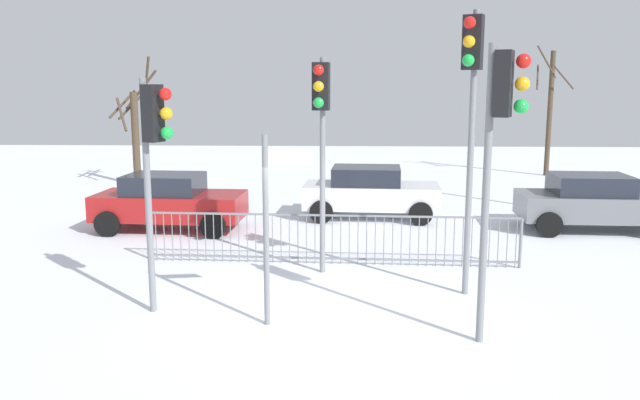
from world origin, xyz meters
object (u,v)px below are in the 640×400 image
car_white_trailing (370,191)px  traffic_light_mid_right (471,91)px  car_grey_near (593,202)px  bare_tree_left (135,130)px  bare_tree_centre (550,110)px  traffic_light_rear_left (500,128)px  traffic_light_mid_left (153,143)px  traffic_light_foreground_right (321,117)px  direction_sign_post (270,220)px  car_red_mid (169,201)px

car_white_trailing → traffic_light_mid_right: bearing=-75.0°
car_white_trailing → car_grey_near: same height
bare_tree_left → bare_tree_centre: size_ratio=0.89×
traffic_light_rear_left → bare_tree_centre: bearing=-176.7°
traffic_light_mid_left → traffic_light_mid_right: traffic_light_mid_right is taller
traffic_light_foreground_right → direction_sign_post: (-0.69, -2.75, -1.44)m
car_red_mid → bare_tree_centre: (13.10, 10.91, 1.98)m
traffic_light_rear_left → bare_tree_left: size_ratio=0.89×
car_grey_near → traffic_light_mid_left: bearing=-142.8°
traffic_light_mid_left → traffic_light_mid_right: size_ratio=0.77×
traffic_light_rear_left → bare_tree_centre: 19.24m
car_red_mid → traffic_light_mid_left: bearing=-73.3°
direction_sign_post → car_red_mid: direction_sign_post is taller
traffic_light_mid_right → car_white_trailing: 7.56m
traffic_light_mid_left → traffic_light_mid_right: bearing=120.4°
traffic_light_foreground_right → traffic_light_mid_right: size_ratio=0.85×
car_red_mid → car_grey_near: same height
traffic_light_rear_left → car_white_trailing: bearing=-148.5°
traffic_light_foreground_right → car_grey_near: 8.42m
traffic_light_mid_left → car_red_mid: (-1.54, 6.15, -2.05)m
traffic_light_mid_right → car_white_trailing: (-1.41, 6.85, -2.87)m
traffic_light_mid_left → car_red_mid: size_ratio=0.99×
car_red_mid → bare_tree_left: bare_tree_left is taller
car_white_trailing → traffic_light_mid_left: bearing=-112.2°
car_red_mid → bare_tree_left: 8.40m
direction_sign_post → car_white_trailing: bearing=67.8°
traffic_light_rear_left → bare_tree_centre: bare_tree_centre is taller
car_grey_near → bare_tree_centre: size_ratio=0.72×
traffic_light_rear_left → direction_sign_post: traffic_light_rear_left is taller
traffic_light_mid_left → bare_tree_centre: size_ratio=0.71×
traffic_light_foreground_right → car_red_mid: bearing=-34.6°
traffic_light_mid_right → direction_sign_post: (-3.28, -1.50, -1.95)m
traffic_light_mid_right → bare_tree_centre: (6.39, 16.02, -0.89)m
traffic_light_mid_left → car_grey_near: size_ratio=0.99×
car_white_trailing → bare_tree_left: (-8.63, 5.86, 1.33)m
traffic_light_mid_right → bare_tree_left: (-10.03, 12.71, -1.54)m
car_grey_near → bare_tree_centre: bare_tree_centre is taller
car_red_mid → bare_tree_left: bearing=116.3°
traffic_light_rear_left → bare_tree_centre: (6.39, 18.15, -0.39)m
car_white_trailing → bare_tree_left: size_ratio=0.81×
traffic_light_foreground_right → car_red_mid: size_ratio=1.10×
traffic_light_mid_right → car_grey_near: (4.32, 5.44, -2.87)m
traffic_light_foreground_right → bare_tree_left: bare_tree_left is taller
traffic_light_foreground_right → bare_tree_left: size_ratio=0.88×
direction_sign_post → bare_tree_left: (-6.75, 14.21, 0.42)m
car_red_mid → traffic_light_foreground_right: bearing=-40.4°
bare_tree_centre → bare_tree_left: bearing=-168.6°
direction_sign_post → car_grey_near: (7.60, 6.94, -0.92)m
bare_tree_centre → traffic_light_foreground_right: bearing=-121.3°
direction_sign_post → traffic_light_rear_left: bearing=-20.4°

